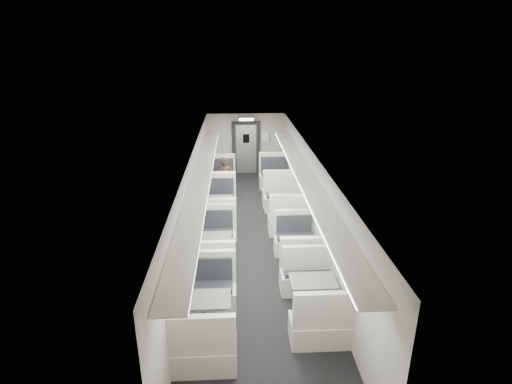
{
  "coord_description": "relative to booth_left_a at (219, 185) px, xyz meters",
  "views": [
    {
      "loc": [
        -0.43,
        -9.44,
        4.96
      ],
      "look_at": [
        0.12,
        0.75,
        1.13
      ],
      "focal_mm": 28.0,
      "sensor_mm": 36.0,
      "label": 1
    }
  ],
  "objects": [
    {
      "name": "booth_left_d",
      "position": [
        0.0,
        -6.93,
        -0.02
      ],
      "size": [
        1.06,
        2.16,
        1.15
      ],
      "color": "silver",
      "rests_on": "room"
    },
    {
      "name": "window_d",
      "position": [
        -0.49,
        -6.62,
        0.94
      ],
      "size": [
        0.02,
        1.18,
        0.84
      ],
      "primitive_type": "cube",
      "color": "black",
      "rests_on": "room"
    },
    {
      "name": "window_b",
      "position": [
        -0.49,
        -2.22,
        0.94
      ],
      "size": [
        0.02,
        1.18,
        0.84
      ],
      "primitive_type": "cube",
      "color": "black",
      "rests_on": "room"
    },
    {
      "name": "booth_left_b",
      "position": [
        0.0,
        -2.28,
        0.01
      ],
      "size": [
        1.13,
        2.3,
        1.23
      ],
      "color": "silver",
      "rests_on": "room"
    },
    {
      "name": "window_c",
      "position": [
        -0.49,
        -4.42,
        0.94
      ],
      "size": [
        0.02,
        1.18,
        0.84
      ],
      "primitive_type": "cube",
      "color": "black",
      "rests_on": "room"
    },
    {
      "name": "booth_right_b",
      "position": [
        2.0,
        -2.09,
        -0.0
      ],
      "size": [
        1.11,
        2.25,
        1.2
      ],
      "color": "silver",
      "rests_on": "room"
    },
    {
      "name": "booth_right_c",
      "position": [
        2.0,
        -4.77,
        -0.04
      ],
      "size": [
        1.0,
        2.03,
        1.08
      ],
      "color": "silver",
      "rests_on": "room"
    },
    {
      "name": "luggage_rack_right",
      "position": [
        2.24,
        -3.72,
        1.51
      ],
      "size": [
        0.46,
        10.4,
        0.09
      ],
      "color": "silver",
      "rests_on": "room"
    },
    {
      "name": "vestibule_door",
      "position": [
        1.0,
        2.51,
        0.63
      ],
      "size": [
        1.1,
        0.13,
        2.1
      ],
      "color": "black",
      "rests_on": "room"
    },
    {
      "name": "booth_left_c",
      "position": [
        0.0,
        -4.56,
        -0.02
      ],
      "size": [
        1.07,
        2.17,
        1.16
      ],
      "color": "silver",
      "rests_on": "room"
    },
    {
      "name": "booth_right_a",
      "position": [
        2.0,
        -0.04,
        0.01
      ],
      "size": [
        1.16,
        2.34,
        1.25
      ],
      "color": "silver",
      "rests_on": "room"
    },
    {
      "name": "luggage_rack_left",
      "position": [
        -0.24,
        -3.72,
        1.51
      ],
      "size": [
        0.46,
        10.4,
        0.09
      ],
      "color": "silver",
      "rests_on": "room"
    },
    {
      "name": "room",
      "position": [
        1.0,
        -3.42,
        0.79
      ],
      "size": [
        3.24,
        12.24,
        2.64
      ],
      "color": "black",
      "rests_on": "ground"
    },
    {
      "name": "passenger",
      "position": [
        0.21,
        -0.28,
        0.32
      ],
      "size": [
        0.55,
        0.38,
        1.45
      ],
      "primitive_type": "imported",
      "rotation": [
        0.0,
        0.0,
        -0.07
      ],
      "color": "black",
      "rests_on": "room"
    },
    {
      "name": "window_a",
      "position": [
        -0.49,
        -0.02,
        0.94
      ],
      "size": [
        0.02,
        1.18,
        0.84
      ],
      "primitive_type": "cube",
      "color": "black",
      "rests_on": "room"
    },
    {
      "name": "wall_notice",
      "position": [
        1.75,
        2.5,
        1.09
      ],
      "size": [
        0.32,
        0.02,
        0.4
      ],
      "primitive_type": "cube",
      "color": "silver",
      "rests_on": "room"
    },
    {
      "name": "booth_left_a",
      "position": [
        0.0,
        0.0,
        0.0
      ],
      "size": [
        1.12,
        2.27,
        1.21
      ],
      "color": "silver",
      "rests_on": "room"
    },
    {
      "name": "exit_sign",
      "position": [
        1.0,
        2.03,
        1.87
      ],
      "size": [
        0.62,
        0.12,
        0.16
      ],
      "color": "black",
      "rests_on": "room"
    },
    {
      "name": "booth_right_d",
      "position": [
        2.0,
        -6.43,
        -0.02
      ],
      "size": [
        1.05,
        2.13,
        1.14
      ],
      "color": "silver",
      "rests_on": "room"
    }
  ]
}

